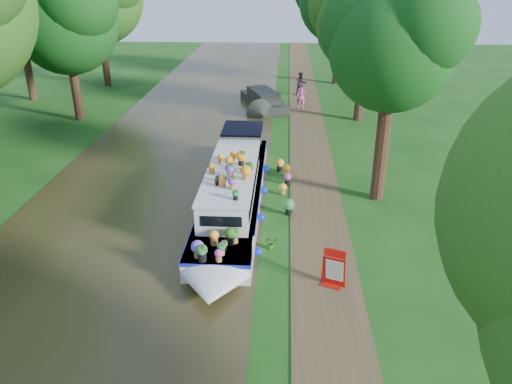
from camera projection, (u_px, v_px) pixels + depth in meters
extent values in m
plane|color=#154411|center=(288.00, 229.00, 18.96)|extent=(100.00, 100.00, 0.00)
cube|color=#2E2914|center=(132.00, 224.00, 19.28)|extent=(10.00, 100.00, 0.02)
cube|color=#463820|center=(319.00, 229.00, 18.89)|extent=(2.20, 100.00, 0.03)
cube|color=silver|center=(234.00, 194.00, 20.90)|extent=(2.20, 12.00, 0.75)
cube|color=#102599|center=(234.00, 187.00, 20.77)|extent=(2.24, 12.04, 0.12)
cube|color=silver|center=(232.00, 182.00, 19.80)|extent=(1.80, 7.00, 1.05)
cube|color=silver|center=(232.00, 169.00, 19.57)|extent=(1.90, 7.10, 0.06)
cube|color=black|center=(255.00, 181.00, 19.72)|extent=(0.03, 6.40, 0.38)
cube|color=black|center=(209.00, 180.00, 19.82)|extent=(0.03, 6.40, 0.38)
cube|color=black|center=(243.00, 129.00, 24.17)|extent=(1.90, 2.40, 0.10)
cube|color=white|center=(253.00, 247.00, 15.65)|extent=(0.04, 0.45, 0.55)
imported|color=#1D4913|center=(217.00, 180.00, 17.93)|extent=(0.27, 0.27, 0.44)
imported|color=#1D4913|center=(246.00, 166.00, 19.31)|extent=(0.25, 0.25, 0.36)
cylinder|color=black|center=(382.00, 148.00, 20.54)|extent=(0.56, 0.56, 4.55)
sphere|color=#0E3812|center=(392.00, 49.00, 18.90)|extent=(4.80, 4.80, 4.80)
sphere|color=#0E3812|center=(426.00, 25.00, 17.79)|extent=(3.60, 3.60, 3.60)
sphere|color=#0E3812|center=(369.00, 27.00, 19.41)|extent=(3.84, 3.84, 3.84)
cylinder|color=black|center=(360.00, 90.00, 31.54)|extent=(0.56, 0.56, 3.85)
sphere|color=#1D4913|center=(366.00, 24.00, 29.88)|extent=(6.00, 6.00, 6.00)
sphere|color=#1D4913|center=(391.00, 3.00, 28.50)|extent=(4.50, 4.50, 4.50)
sphere|color=#1D4913|center=(347.00, 6.00, 30.51)|extent=(4.80, 4.80, 4.80)
cylinder|color=black|center=(337.00, 58.00, 41.49)|extent=(0.56, 0.56, 4.20)
sphere|color=#0E3812|center=(341.00, 2.00, 39.66)|extent=(6.60, 6.60, 6.60)
cylinder|color=black|center=(76.00, 90.00, 31.61)|extent=(0.56, 0.56, 3.85)
sphere|color=#0E3812|center=(66.00, 22.00, 29.91)|extent=(6.20, 6.20, 6.20)
sphere|color=#0E3812|center=(77.00, 1.00, 28.49)|extent=(4.65, 4.65, 4.65)
sphere|color=#0E3812|center=(53.00, 4.00, 30.57)|extent=(4.96, 4.96, 4.96)
cylinder|color=black|center=(105.00, 59.00, 40.67)|extent=(0.56, 0.56, 4.38)
cylinder|color=black|center=(28.00, 71.00, 36.38)|extent=(0.56, 0.56, 4.20)
sphere|color=#1D4913|center=(16.00, 6.00, 34.52)|extent=(6.80, 6.80, 6.80)
cube|color=black|center=(264.00, 102.00, 35.35)|extent=(3.71, 5.97, 0.57)
cube|color=black|center=(263.00, 95.00, 34.67)|extent=(2.51, 3.62, 0.67)
cube|color=#B6140D|center=(333.00, 284.00, 15.62)|extent=(0.75, 0.69, 0.03)
cube|color=#B6140D|center=(334.00, 271.00, 15.27)|extent=(0.75, 0.50, 1.11)
cube|color=#B6140D|center=(333.00, 266.00, 15.51)|extent=(0.75, 0.50, 1.11)
cube|color=white|center=(334.00, 271.00, 15.20)|extent=(0.57, 0.36, 0.78)
imported|color=pink|center=(301.00, 96.00, 34.43)|extent=(0.75, 0.60, 1.80)
imported|color=black|center=(301.00, 84.00, 38.07)|extent=(0.98, 0.86, 1.72)
imported|color=#306F21|center=(271.00, 243.00, 17.57)|extent=(0.49, 0.45, 0.46)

